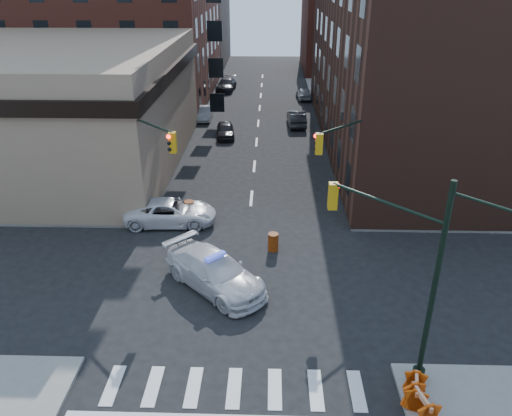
# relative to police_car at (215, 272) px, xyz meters

# --- Properties ---
(ground) EXTENTS (140.00, 140.00, 0.00)m
(ground) POSITION_rel_police_car_xyz_m (1.35, 0.35, -0.85)
(ground) COLOR black
(ground) RESTS_ON ground
(sidewalk_nw) EXTENTS (34.00, 54.50, 0.15)m
(sidewalk_nw) POSITION_rel_police_car_xyz_m (-21.65, 33.10, -0.78)
(sidewalk_nw) COLOR gray
(sidewalk_nw) RESTS_ON ground
(sidewalk_ne) EXTENTS (34.00, 54.50, 0.15)m
(sidewalk_ne) POSITION_rel_police_car_xyz_m (24.35, 33.10, -0.78)
(sidewalk_ne) COLOR gray
(sidewalk_ne) RESTS_ON ground
(bank_building) EXTENTS (22.00, 22.00, 9.00)m
(bank_building) POSITION_rel_police_car_xyz_m (-15.65, 16.85, 3.65)
(bank_building) COLOR #8E775D
(bank_building) RESTS_ON ground
(commercial_row_ne) EXTENTS (14.00, 34.00, 14.00)m
(commercial_row_ne) POSITION_rel_police_car_xyz_m (14.35, 22.85, 6.15)
(commercial_row_ne) COLOR #45251B
(commercial_row_ne) RESTS_ON ground
(filler_nw) EXTENTS (20.00, 18.00, 16.00)m
(filler_nw) POSITION_rel_police_car_xyz_m (-14.65, 62.35, 7.15)
(filler_nw) COLOR brown
(filler_nw) RESTS_ON ground
(filler_ne) EXTENTS (16.00, 16.00, 12.00)m
(filler_ne) POSITION_rel_police_car_xyz_m (15.35, 58.35, 5.15)
(filler_ne) COLOR maroon
(filler_ne) RESTS_ON ground
(signal_pole_se) EXTENTS (5.40, 5.27, 8.00)m
(signal_pole_se) POSITION_rel_police_car_xyz_m (7.39, -5.17, 3.76)
(signal_pole_se) COLOR black
(signal_pole_se) RESTS_ON sidewalk_se
(signal_pole_nw) EXTENTS (3.58, 3.67, 8.00)m
(signal_pole_nw) POSITION_rel_police_car_xyz_m (-4.50, 5.68, 3.49)
(signal_pole_nw) COLOR black
(signal_pole_nw) RESTS_ON sidewalk_nw
(signal_pole_ne) EXTENTS (3.67, 3.58, 8.00)m
(signal_pole_ne) POSITION_rel_police_car_xyz_m (7.19, 5.70, 3.49)
(signal_pole_ne) COLOR black
(signal_pole_ne) RESTS_ON sidewalk_ne
(tree_ne_near) EXTENTS (3.00, 3.00, 4.85)m
(tree_ne_near) POSITION_rel_police_car_xyz_m (8.85, 26.35, 2.64)
(tree_ne_near) COLOR black
(tree_ne_near) RESTS_ON sidewalk_ne
(tree_ne_far) EXTENTS (3.00, 3.00, 4.85)m
(tree_ne_far) POSITION_rel_police_car_xyz_m (8.85, 34.35, 2.64)
(tree_ne_far) COLOR black
(tree_ne_far) RESTS_ON sidewalk_ne
(police_car) EXTENTS (5.83, 5.83, 1.70)m
(police_car) POSITION_rel_police_car_xyz_m (0.00, 0.00, 0.00)
(police_car) COLOR silver
(police_car) RESTS_ON ground
(pickup) EXTENTS (5.53, 2.75, 1.51)m
(pickup) POSITION_rel_police_car_xyz_m (-3.36, 6.58, -0.10)
(pickup) COLOR silver
(pickup) RESTS_ON ground
(parked_car_wnear) EXTENTS (1.96, 4.03, 1.32)m
(parked_car_wnear) POSITION_rel_police_car_xyz_m (-1.53, 23.76, -0.19)
(parked_car_wnear) COLOR black
(parked_car_wnear) RESTS_ON ground
(parked_car_wfar) EXTENTS (1.45, 4.04, 1.33)m
(parked_car_wfar) POSITION_rel_police_car_xyz_m (-4.15, 29.54, -0.19)
(parked_car_wfar) COLOR gray
(parked_car_wfar) RESTS_ON ground
(parked_car_wdeep) EXTENTS (2.50, 5.28, 1.49)m
(parked_car_wdeep) POSITION_rel_police_car_xyz_m (-3.06, 42.98, -0.11)
(parked_car_wdeep) COLOR black
(parked_car_wdeep) RESTS_ON ground
(parked_car_enear) EXTENTS (1.81, 4.60, 1.49)m
(parked_car_enear) POSITION_rel_police_car_xyz_m (5.11, 27.69, -0.11)
(parked_car_enear) COLOR black
(parked_car_enear) RESTS_ON ground
(parked_car_efar) EXTENTS (1.80, 4.00, 1.33)m
(parked_car_efar) POSITION_rel_police_car_xyz_m (6.44, 38.69, -0.18)
(parked_car_efar) COLOR #9C9FA4
(parked_car_efar) RESTS_ON ground
(pedestrian_a) EXTENTS (0.61, 0.43, 1.59)m
(pedestrian_a) POSITION_rel_police_car_xyz_m (-6.81, 6.75, 0.09)
(pedestrian_a) COLOR black
(pedestrian_a) RESTS_ON sidewalk_nw
(pedestrian_b) EXTENTS (0.85, 0.67, 1.72)m
(pedestrian_b) POSITION_rel_police_car_xyz_m (-8.29, 7.43, 0.16)
(pedestrian_b) COLOR black
(pedestrian_b) RESTS_ON sidewalk_nw
(pedestrian_c) EXTENTS (1.01, 0.64, 1.60)m
(pedestrian_c) POSITION_rel_police_car_xyz_m (-11.65, 8.80, 0.10)
(pedestrian_c) COLOR black
(pedestrian_c) RESTS_ON sidewalk_nw
(barrel_road) EXTENTS (0.71, 0.71, 1.01)m
(barrel_road) POSITION_rel_police_car_xyz_m (2.80, 3.57, -0.34)
(barrel_road) COLOR red
(barrel_road) RESTS_ON ground
(barrel_bank) EXTENTS (0.81, 0.81, 1.09)m
(barrel_bank) POSITION_rel_police_car_xyz_m (-2.36, 7.42, -0.31)
(barrel_bank) COLOR #E6420A
(barrel_bank) RESTS_ON ground
(barricade_se_a) EXTENTS (0.96, 1.42, 0.97)m
(barricade_se_a) POSITION_rel_police_car_xyz_m (7.75, -7.65, -0.22)
(barricade_se_a) COLOR #EE480B
(barricade_se_a) RESTS_ON sidewalk_se
(barricade_se_b) EXTENTS (0.87, 1.32, 0.91)m
(barricade_se_b) POSITION_rel_police_car_xyz_m (7.75, -6.99, -0.25)
(barricade_se_b) COLOR orange
(barricade_se_b) RESTS_ON sidewalk_se
(barricade_nw_a) EXTENTS (1.33, 0.88, 0.91)m
(barricade_nw_a) POSITION_rel_police_car_xyz_m (-6.15, 8.35, -0.24)
(barricade_nw_a) COLOR orange
(barricade_nw_a) RESTS_ON sidewalk_nw
(barricade_nw_b) EXTENTS (1.28, 0.85, 0.88)m
(barricade_nw_b) POSITION_rel_police_car_xyz_m (-7.22, 7.98, -0.26)
(barricade_nw_b) COLOR #C14A09
(barricade_nw_b) RESTS_ON sidewalk_nw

